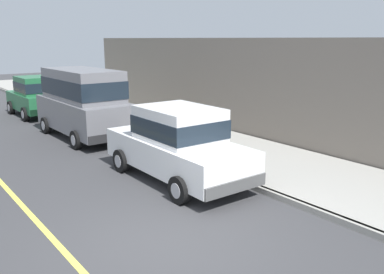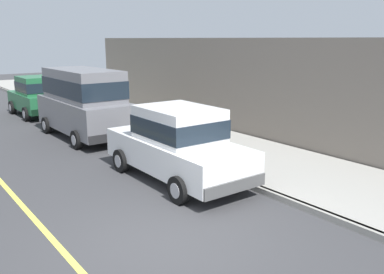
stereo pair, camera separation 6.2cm
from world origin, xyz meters
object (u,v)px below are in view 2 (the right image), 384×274
object	(u,v)px
dog_tan	(212,137)
fire_hydrant	(126,121)
car_green_hatchback	(37,95)
car_grey_van	(84,100)
car_white_sedan	(177,143)

from	to	relation	value
dog_tan	fire_hydrant	world-z (taller)	fire_hydrant
car_green_hatchback	dog_tan	size ratio (longest dim) A/B	6.55
dog_tan	car_grey_van	bearing A→B (deg)	121.34
car_grey_van	dog_tan	size ratio (longest dim) A/B	8.43
car_green_hatchback	fire_hydrant	size ratio (longest dim) A/B	5.26
car_white_sedan	dog_tan	world-z (taller)	car_white_sedan
car_green_hatchback	dog_tan	distance (m)	10.13
fire_hydrant	car_green_hatchback	bearing A→B (deg)	104.65
car_grey_van	dog_tan	xyz separation A→B (m)	(2.60, -4.28, -0.97)
car_green_hatchback	dog_tan	xyz separation A→B (m)	(2.65, -9.76, -0.55)
car_grey_van	car_green_hatchback	distance (m)	5.50
car_white_sedan	car_grey_van	world-z (taller)	car_grey_van
dog_tan	car_green_hatchback	bearing A→B (deg)	105.21
car_white_sedan	dog_tan	size ratio (longest dim) A/B	7.93
car_grey_van	dog_tan	distance (m)	5.10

